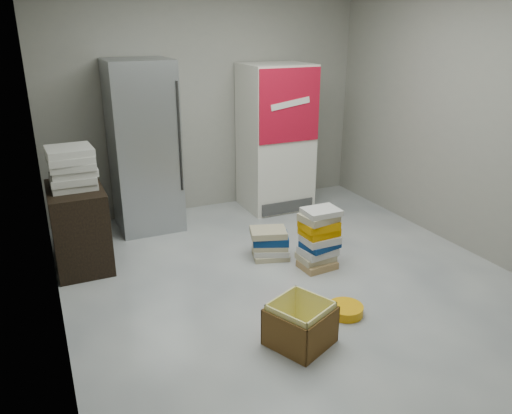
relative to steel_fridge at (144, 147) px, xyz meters
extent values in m
plane|color=silver|center=(0.90, -2.13, -0.95)|extent=(5.00, 5.00, 0.00)
cube|color=gray|center=(0.90, 0.37, 0.45)|extent=(4.00, 0.04, 2.80)
cube|color=gray|center=(-1.10, -2.13, 0.45)|extent=(0.04, 5.00, 2.80)
cube|color=gray|center=(2.90, -2.13, 0.45)|extent=(0.04, 5.00, 2.80)
cube|color=#AEB1B6|center=(0.00, 0.00, 0.00)|extent=(0.70, 0.70, 1.90)
cylinder|color=#333333|center=(0.32, -0.36, 0.15)|extent=(0.02, 0.02, 1.19)
cube|color=silver|center=(1.65, 0.00, -0.05)|extent=(0.80, 0.70, 1.80)
cube|color=#B70E25|center=(1.65, -0.36, 0.40)|extent=(0.78, 0.02, 0.85)
cube|color=white|center=(1.65, -0.37, 0.43)|extent=(0.50, 0.01, 0.14)
cube|color=#3F3F3F|center=(1.65, -0.36, -0.85)|extent=(0.70, 0.02, 0.15)
cube|color=black|center=(-0.83, -0.73, -0.55)|extent=(0.50, 0.80, 0.80)
cube|color=beige|center=(-0.83, -0.72, -0.12)|extent=(0.41, 0.41, 0.06)
cube|color=beige|center=(-0.83, -0.73, -0.05)|extent=(0.40, 0.40, 0.06)
cube|color=beige|center=(-0.81, -0.72, 0.01)|extent=(0.41, 0.41, 0.06)
cube|color=beige|center=(-0.82, -0.74, 0.08)|extent=(0.41, 0.41, 0.06)
cube|color=beige|center=(-0.83, -0.74, 0.14)|extent=(0.42, 0.42, 0.06)
cube|color=beige|center=(-0.83, -0.73, 0.21)|extent=(0.42, 0.42, 0.06)
cube|color=#A17E50|center=(1.24, -1.76, -0.91)|extent=(0.35, 0.29, 0.07)
cube|color=tan|center=(1.25, -1.73, -0.85)|extent=(0.34, 0.27, 0.07)
cube|color=beige|center=(1.26, -1.74, -0.78)|extent=(0.36, 0.29, 0.07)
cube|color=navy|center=(1.28, -1.74, -0.71)|extent=(0.37, 0.32, 0.06)
cube|color=beige|center=(1.27, -1.75, -0.65)|extent=(0.34, 0.27, 0.07)
cube|color=#D88F03|center=(1.27, -1.73, -0.58)|extent=(0.35, 0.28, 0.08)
cube|color=#D88F03|center=(1.25, -1.75, -0.50)|extent=(0.33, 0.26, 0.08)
cube|color=tan|center=(1.25, -1.75, -0.43)|extent=(0.37, 0.31, 0.07)
cube|color=beige|center=(1.26, -1.76, -0.36)|extent=(0.33, 0.26, 0.05)
cube|color=tan|center=(0.93, -1.36, -0.92)|extent=(0.42, 0.36, 0.05)
cube|color=beige|center=(0.94, -1.36, -0.87)|extent=(0.43, 0.39, 0.06)
cube|color=tan|center=(0.93, -1.35, -0.81)|extent=(0.44, 0.40, 0.05)
cube|color=navy|center=(0.93, -1.35, -0.75)|extent=(0.43, 0.39, 0.08)
cube|color=tan|center=(0.91, -1.34, -0.68)|extent=(0.42, 0.37, 0.06)
cube|color=yellow|center=(0.50, -2.76, -0.94)|extent=(0.52, 0.52, 0.01)
cube|color=brown|center=(0.41, -2.57, -0.80)|extent=(0.38, 0.18, 0.30)
cube|color=brown|center=(0.58, -2.94, -0.80)|extent=(0.38, 0.18, 0.30)
cube|color=brown|center=(0.31, -2.84, -0.80)|extent=(0.18, 0.38, 0.30)
cube|color=brown|center=(0.68, -2.67, -0.80)|extent=(0.18, 0.38, 0.30)
cube|color=yellow|center=(0.42, -2.59, -0.78)|extent=(0.35, 0.17, 0.34)
cube|color=yellow|center=(0.57, -2.92, -0.78)|extent=(0.35, 0.17, 0.34)
cube|color=yellow|center=(0.33, -2.83, -0.78)|extent=(0.17, 0.35, 0.34)
cube|color=yellow|center=(0.66, -2.68, -0.78)|extent=(0.17, 0.35, 0.34)
cylinder|color=#F3A60B|center=(1.03, -2.57, -0.91)|extent=(0.39, 0.39, 0.08)
camera|label=1|loc=(-1.11, -5.50, 1.32)|focal=35.00mm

